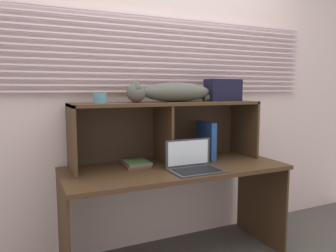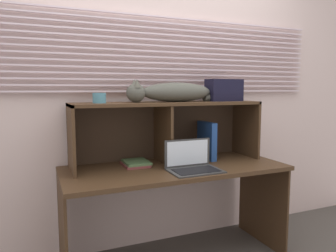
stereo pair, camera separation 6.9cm
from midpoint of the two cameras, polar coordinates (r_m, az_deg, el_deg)
The scene contains 9 objects.
back_panel_with_blinds at distance 2.59m, azimuth -1.24°, elevation 6.16°, with size 4.40×0.08×2.50m.
desk at distance 2.36m, azimuth 2.16°, elevation -10.34°, with size 1.60×0.66×0.72m.
hutch_shelf_unit at distance 2.42m, azimuth 0.39°, elevation 1.12°, with size 1.44×0.37×0.46m.
cat at distance 2.40m, azimuth 1.80°, elevation 6.06°, with size 0.95×0.17×0.17m.
laptop at distance 2.22m, azimuth 5.35°, elevation -6.90°, with size 0.35×0.25×0.21m.
binder_upright at distance 2.56m, azimuth 7.73°, elevation -2.59°, with size 0.05×0.24×0.30m, color #22478D.
book_stack at distance 2.35m, azimuth -5.00°, elevation -6.69°, with size 0.19×0.23×0.03m.
small_basket at distance 2.22m, azimuth -11.38°, elevation 4.95°, with size 0.09×0.09×0.07m, color teal.
storage_box at distance 2.61m, azimuth 10.76°, elevation 6.34°, with size 0.28×0.15×0.17m, color black.
Camera 2 is at (-0.92, -1.88, 1.28)m, focal length 33.91 mm.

